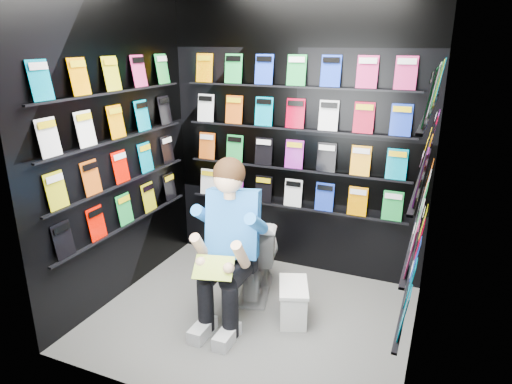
% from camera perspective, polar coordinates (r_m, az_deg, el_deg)
% --- Properties ---
extents(floor, '(2.40, 2.40, 0.00)m').
position_cam_1_polar(floor, '(3.78, -0.52, -15.37)').
color(floor, '#5C5C5A').
rests_on(floor, ground).
extents(wall_back, '(2.40, 0.04, 2.60)m').
position_cam_1_polar(wall_back, '(4.15, 5.00, 7.22)').
color(wall_back, black).
rests_on(wall_back, floor).
extents(wall_front, '(2.40, 0.04, 2.60)m').
position_cam_1_polar(wall_front, '(2.40, -10.22, -1.39)').
color(wall_front, black).
rests_on(wall_front, floor).
extents(wall_left, '(0.04, 2.00, 2.60)m').
position_cam_1_polar(wall_left, '(3.87, -17.16, 5.64)').
color(wall_left, black).
rests_on(wall_left, floor).
extents(wall_right, '(0.04, 2.00, 2.60)m').
position_cam_1_polar(wall_right, '(2.99, 21.02, 1.60)').
color(wall_right, black).
rests_on(wall_right, floor).
extents(comics_back, '(2.10, 0.06, 1.37)m').
position_cam_1_polar(comics_back, '(4.13, 4.87, 7.21)').
color(comics_back, '#D45613').
rests_on(comics_back, wall_back).
extents(comics_left, '(0.06, 1.70, 1.37)m').
position_cam_1_polar(comics_left, '(3.85, -16.83, 5.69)').
color(comics_left, '#D45613').
rests_on(comics_left, wall_left).
extents(comics_right, '(0.06, 1.70, 1.37)m').
position_cam_1_polar(comics_right, '(2.99, 20.46, 1.76)').
color(comics_right, '#D45613').
rests_on(comics_right, wall_right).
extents(toilet, '(0.60, 0.83, 0.73)m').
position_cam_1_polar(toilet, '(3.95, -0.18, -7.63)').
color(toilet, white).
rests_on(toilet, floor).
extents(longbox, '(0.31, 0.41, 0.27)m').
position_cam_1_polar(longbox, '(3.70, 4.66, -13.71)').
color(longbox, white).
rests_on(longbox, floor).
extents(longbox_lid, '(0.34, 0.43, 0.03)m').
position_cam_1_polar(longbox_lid, '(3.62, 4.72, -11.71)').
color(longbox_lid, white).
rests_on(longbox_lid, longbox).
extents(reader, '(0.71, 0.88, 1.43)m').
position_cam_1_polar(reader, '(3.47, -2.68, -4.07)').
color(reader, blue).
rests_on(reader, toilet).
extents(held_comic, '(0.32, 0.23, 0.12)m').
position_cam_1_polar(held_comic, '(3.27, -5.32, -9.41)').
color(held_comic, green).
rests_on(held_comic, reader).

